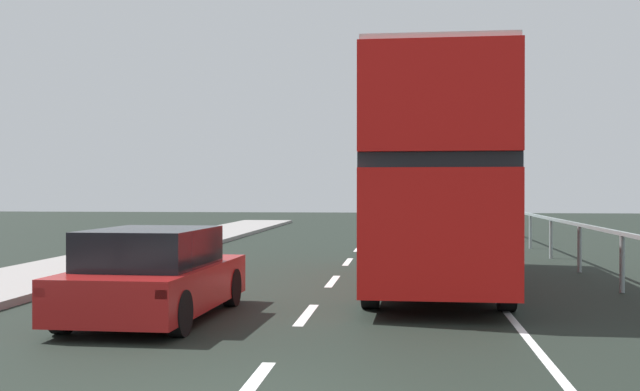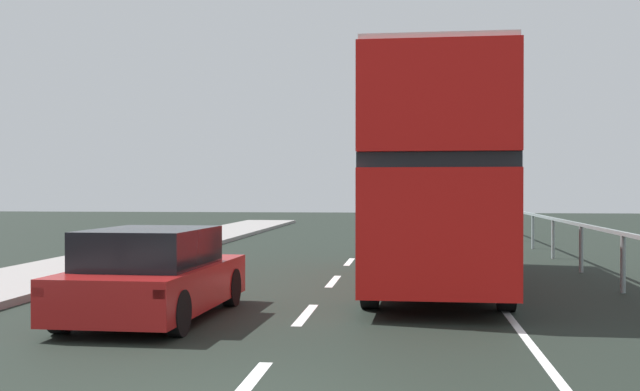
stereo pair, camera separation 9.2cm
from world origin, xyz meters
The scene contains 4 objects.
lane_paint_markings centered at (1.96, 8.61, 0.00)m, with size 3.34×46.00×0.01m.
bridge_side_railing centered at (5.73, 9.00, 0.96)m, with size 0.10×42.00×1.18m.
double_decker_bus_red centered at (2.19, 10.00, 2.32)m, with size 2.72×10.29×4.33m.
hatchback_car_near centered at (-2.28, 5.00, 0.67)m, with size 1.99×4.33×1.40m.
Camera 1 is at (1.56, -7.05, 2.02)m, focal length 45.27 mm.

